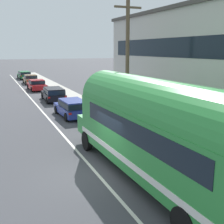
# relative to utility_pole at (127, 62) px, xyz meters

# --- Properties ---
(ground_plane) EXTENTS (300.00, 300.00, 0.00)m
(ground_plane) POSITION_rel_utility_pole_xyz_m (-4.23, -5.89, -4.42)
(ground_plane) COLOR #424247
(lane_markings) EXTENTS (3.73, 80.00, 0.01)m
(lane_markings) POSITION_rel_utility_pole_xyz_m (-2.57, 6.11, -4.42)
(lane_markings) COLOR silver
(lane_markings) RESTS_ON ground
(sidewalk_slab) EXTENTS (1.86, 90.00, 0.15)m
(sidewalk_slab) POSITION_rel_utility_pole_xyz_m (0.30, 4.11, -4.35)
(sidewalk_slab) COLOR #ADA89E
(sidewalk_slab) RESTS_ON ground
(utility_pole) EXTENTS (1.80, 0.24, 8.50)m
(utility_pole) POSITION_rel_utility_pole_xyz_m (0.00, 0.00, 0.00)
(utility_pole) COLOR brown
(utility_pole) RESTS_ON ground
(painted_bus) EXTENTS (2.81, 12.57, 4.12)m
(painted_bus) POSITION_rel_utility_pole_xyz_m (-2.41, -7.76, -2.12)
(painted_bus) COLOR #2D8C3D
(painted_bus) RESTS_ON ground
(car_lead) EXTENTS (2.06, 4.40, 1.37)m
(car_lead) POSITION_rel_utility_pole_xyz_m (-2.35, 4.85, -3.64)
(car_lead) COLOR navy
(car_lead) RESTS_ON ground
(car_second) EXTENTS (2.05, 4.59, 1.37)m
(car_second) POSITION_rel_utility_pole_xyz_m (-2.25, 12.45, -3.64)
(car_second) COLOR black
(car_second) RESTS_ON ground
(car_third) EXTENTS (2.11, 4.37, 1.37)m
(car_third) POSITION_rel_utility_pole_xyz_m (-2.61, 21.17, -3.69)
(car_third) COLOR #A5191E
(car_third) RESTS_ON ground
(car_fourth) EXTENTS (2.05, 4.38, 1.37)m
(car_fourth) POSITION_rel_utility_pole_xyz_m (-2.37, 28.90, -3.69)
(car_fourth) COLOR olive
(car_fourth) RESTS_ON ground
(car_fifth) EXTENTS (2.09, 4.70, 1.37)m
(car_fifth) POSITION_rel_utility_pole_xyz_m (-2.43, 36.83, -3.63)
(car_fifth) COLOR #196633
(car_fifth) RESTS_ON ground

